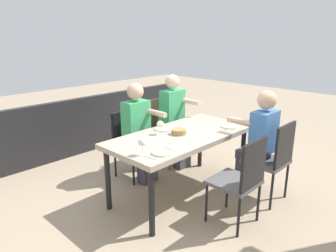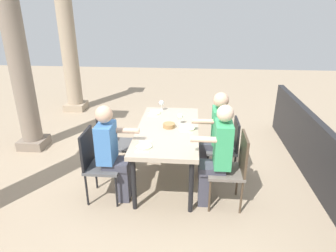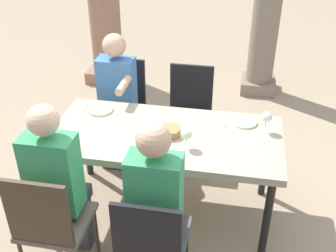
{
  "view_description": "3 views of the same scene",
  "coord_description": "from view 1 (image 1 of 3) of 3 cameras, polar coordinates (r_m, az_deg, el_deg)",
  "views": [
    {
      "loc": [
        2.59,
        2.27,
        1.89
      ],
      "look_at": [
        0.14,
        -0.08,
        0.88
      ],
      "focal_mm": 33.48,
      "sensor_mm": 36.0,
      "label": 1
    },
    {
      "loc": [
        -3.85,
        -0.32,
        2.4
      ],
      "look_at": [
        0.03,
        -0.0,
        0.79
      ],
      "focal_mm": 31.84,
      "sensor_mm": 36.0,
      "label": 2
    },
    {
      "loc": [
        0.52,
        -2.65,
        2.48
      ],
      "look_at": [
        0.02,
        -0.04,
        0.86
      ],
      "focal_mm": 44.42,
      "sensor_mm": 36.0,
      "label": 3
    }
  ],
  "objects": [
    {
      "name": "bread_basket",
      "position": [
        3.6,
        1.96,
        -1.03
      ],
      "size": [
        0.17,
        0.17,
        0.06
      ],
      "primitive_type": "cylinder",
      "color": "#9E7547",
      "rests_on": "dining_table"
    },
    {
      "name": "spoon_0",
      "position": [
        3.82,
        9.81,
        -0.61
      ],
      "size": [
        0.02,
        0.17,
        0.01
      ],
      "primitive_type": "cube",
      "rotation": [
        0.0,
        0.0,
        0.05
      ],
      "color": "silver",
      "rests_on": "dining_table"
    },
    {
      "name": "chair_mid_north",
      "position": [
        3.19,
        13.27,
        -9.03
      ],
      "size": [
        0.44,
        0.44,
        0.93
      ],
      "color": "#4F4F50",
      "rests_on": "ground"
    },
    {
      "name": "ground_plane",
      "position": [
        3.93,
        2.33,
        -12.13
      ],
      "size": [
        16.0,
        16.0,
        0.0
      ],
      "primitive_type": "plane",
      "color": "gray"
    },
    {
      "name": "plate_1",
      "position": [
        3.77,
        -0.76,
        -0.5
      ],
      "size": [
        0.25,
        0.25,
        0.02
      ],
      "color": "silver",
      "rests_on": "dining_table"
    },
    {
      "name": "wine_glass_2",
      "position": [
        2.96,
        -4.67,
        -3.05
      ],
      "size": [
        0.08,
        0.08,
        0.17
      ],
      "color": "white",
      "rests_on": "dining_table"
    },
    {
      "name": "chair_west_north",
      "position": [
        3.74,
        18.61,
        -5.38
      ],
      "size": [
        0.44,
        0.44,
        0.95
      ],
      "color": "#4F4F50",
      "rests_on": "ground"
    },
    {
      "name": "fork_2",
      "position": [
        3.14,
        0.8,
        -4.23
      ],
      "size": [
        0.02,
        0.17,
        0.01
      ],
      "primitive_type": "cube",
      "rotation": [
        0.0,
        0.0,
        -0.01
      ],
      "color": "silver",
      "rests_on": "dining_table"
    },
    {
      "name": "plate_2",
      "position": [
        3.04,
        -1.14,
        -4.85
      ],
      "size": [
        0.21,
        0.21,
        0.02
      ],
      "color": "silver",
      "rests_on": "dining_table"
    },
    {
      "name": "dining_table",
      "position": [
        3.64,
        2.46,
        -2.45
      ],
      "size": [
        1.78,
        0.86,
        0.77
      ],
      "color": "tan",
      "rests_on": "ground"
    },
    {
      "name": "diner_woman_green",
      "position": [
        3.77,
        16.02,
        -2.54
      ],
      "size": [
        0.35,
        0.5,
        1.28
      ],
      "color": "#3F3F4C",
      "rests_on": "ground"
    },
    {
      "name": "fork_1",
      "position": [
        3.88,
        0.8,
        -0.11
      ],
      "size": [
        0.02,
        0.17,
        0.01
      ],
      "primitive_type": "cube",
      "rotation": [
        0.0,
        0.0,
        -0.02
      ],
      "color": "silver",
      "rests_on": "dining_table"
    },
    {
      "name": "spoon_2",
      "position": [
        2.94,
        -3.21,
        -5.73
      ],
      "size": [
        0.03,
        0.17,
        0.01
      ],
      "primitive_type": "cube",
      "rotation": [
        0.0,
        0.0,
        0.06
      ],
      "color": "silver",
      "rests_on": "dining_table"
    },
    {
      "name": "plate_0",
      "position": [
        3.94,
        11.05,
        -0.06
      ],
      "size": [
        0.21,
        0.21,
        0.02
      ],
      "color": "silver",
      "rests_on": "dining_table"
    },
    {
      "name": "chair_mid_south",
      "position": [
        4.24,
        -6.82,
        -2.41
      ],
      "size": [
        0.44,
        0.44,
        0.89
      ],
      "color": "#4F4F50",
      "rests_on": "ground"
    },
    {
      "name": "chair_west_south",
      "position": [
        4.66,
        -0.52,
        -0.05
      ],
      "size": [
        0.44,
        0.44,
        0.96
      ],
      "color": "#6A6158",
      "rests_on": "ground"
    },
    {
      "name": "diner_guest_third",
      "position": [
        4.04,
        -5.16,
        -0.62
      ],
      "size": [
        0.35,
        0.5,
        1.29
      ],
      "color": "#3F3F4C",
      "rests_on": "ground"
    },
    {
      "name": "patio_railing",
      "position": [
        5.26,
        -14.81,
        0.21
      ],
      "size": [
        4.18,
        0.1,
        0.9
      ],
      "primitive_type": "cube",
      "color": "black",
      "rests_on": "ground"
    },
    {
      "name": "diner_man_white",
      "position": [
        4.48,
        1.37,
        1.4
      ],
      "size": [
        0.35,
        0.49,
        1.33
      ],
      "color": "#3F3F4C",
      "rests_on": "ground"
    },
    {
      "name": "wine_glass_1",
      "position": [
        3.57,
        -1.42,
        0.25
      ],
      "size": [
        0.08,
        0.08,
        0.16
      ],
      "color": "white",
      "rests_on": "dining_table"
    },
    {
      "name": "spoon_1",
      "position": [
        3.67,
        -2.4,
        -1.09
      ],
      "size": [
        0.03,
        0.17,
        0.01
      ],
      "primitive_type": "cube",
      "rotation": [
        0.0,
        0.0,
        0.07
      ],
      "color": "silver",
      "rests_on": "dining_table"
    },
    {
      "name": "fork_0",
      "position": [
        4.07,
        12.2,
        0.3
      ],
      "size": [
        0.03,
        0.17,
        0.01
      ],
      "primitive_type": "cube",
      "rotation": [
        0.0,
        0.0,
        0.06
      ],
      "color": "silver",
      "rests_on": "dining_table"
    }
  ]
}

